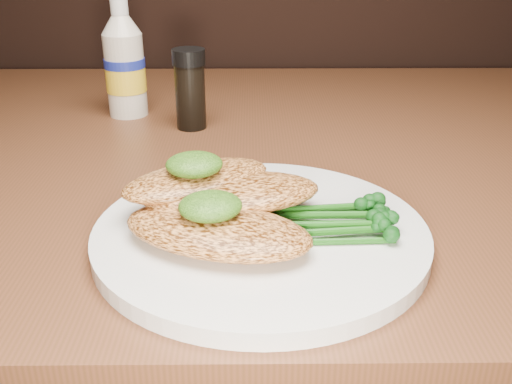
{
  "coord_description": "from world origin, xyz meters",
  "views": [
    {
      "loc": [
        0.09,
        0.36,
        1.0
      ],
      "look_at": [
        0.09,
        0.82,
        0.79
      ],
      "focal_mm": 41.06,
      "sensor_mm": 36.0,
      "label": 1
    }
  ],
  "objects_px": {
    "dining_table": "(193,376)",
    "mayo_bottle": "(124,59)",
    "plate": "(261,234)",
    "pepper_grinder": "(190,89)"
  },
  "relations": [
    {
      "from": "pepper_grinder",
      "to": "dining_table",
      "type": "bearing_deg",
      "value": -100.37
    },
    {
      "from": "mayo_bottle",
      "to": "pepper_grinder",
      "type": "distance_m",
      "value": 0.11
    },
    {
      "from": "dining_table",
      "to": "mayo_bottle",
      "type": "height_order",
      "value": "mayo_bottle"
    },
    {
      "from": "plate",
      "to": "dining_table",
      "type": "bearing_deg",
      "value": 111.67
    },
    {
      "from": "dining_table",
      "to": "mayo_bottle",
      "type": "distance_m",
      "value": 0.48
    },
    {
      "from": "dining_table",
      "to": "mayo_bottle",
      "type": "bearing_deg",
      "value": 125.08
    },
    {
      "from": "mayo_bottle",
      "to": "pepper_grinder",
      "type": "relative_size",
      "value": 1.51
    },
    {
      "from": "dining_table",
      "to": "plate",
      "type": "relative_size",
      "value": 4.21
    },
    {
      "from": "dining_table",
      "to": "plate",
      "type": "xyz_separation_m",
      "value": [
        0.1,
        -0.25,
        0.38
      ]
    },
    {
      "from": "plate",
      "to": "pepper_grinder",
      "type": "relative_size",
      "value": 2.74
    }
  ]
}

